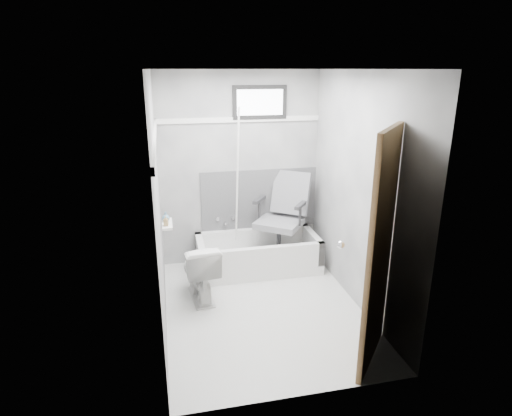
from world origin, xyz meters
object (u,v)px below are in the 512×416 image
object	(u,v)px
toilet	(200,271)
door	(430,265)
soap_bottle_b	(166,217)
office_chair	(279,217)
soap_bottle_a	(166,221)
bathtub	(258,253)

from	to	relation	value
toilet	door	distance (m)	2.39
door	soap_bottle_b	size ratio (longest dim) A/B	19.40
office_chair	door	bearing A→B (deg)	-39.77
toilet	soap_bottle_b	distance (m)	0.71
door	soap_bottle_b	world-z (taller)	door
office_chair	soap_bottle_a	bearing A→B (deg)	-115.63
office_chair	door	distance (m)	2.34
office_chair	soap_bottle_a	xyz separation A→B (m)	(-1.37, -0.72, 0.31)
soap_bottle_a	office_chair	bearing A→B (deg)	27.86
toilet	soap_bottle_a	world-z (taller)	soap_bottle_a
bathtub	soap_bottle_a	size ratio (longest dim) A/B	15.22
bathtub	soap_bottle_a	distance (m)	1.49
bathtub	soap_bottle_a	bearing A→B (deg)	-148.04
office_chair	soap_bottle_b	size ratio (longest dim) A/B	10.34
soap_bottle_a	soap_bottle_b	xyz separation A→B (m)	(0.00, 0.14, -0.01)
toilet	door	size ratio (longest dim) A/B	0.33
bathtub	door	bearing A→B (deg)	-69.48
bathtub	office_chair	size ratio (longest dim) A/B	1.41
office_chair	door	size ratio (longest dim) A/B	0.53
soap_bottle_b	office_chair	bearing A→B (deg)	23.10
toilet	soap_bottle_b	xyz separation A→B (m)	(-0.32, 0.02, 0.64)
office_chair	soap_bottle_b	distance (m)	1.52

